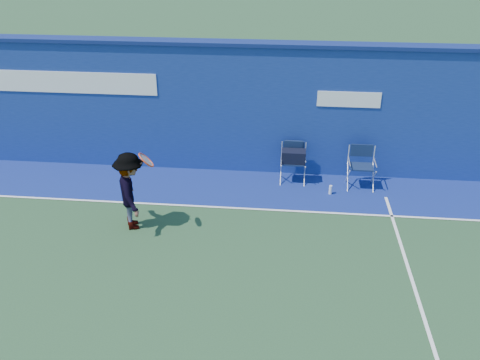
# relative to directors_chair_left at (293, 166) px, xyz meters

# --- Properties ---
(ground) EXTENTS (80.00, 80.00, 0.00)m
(ground) POSITION_rel_directors_chair_left_xyz_m (-2.44, -4.59, -0.39)
(ground) COLOR #254527
(ground) RESTS_ON ground
(stadium_wall) EXTENTS (24.00, 0.50, 3.08)m
(stadium_wall) POSITION_rel_directors_chair_left_xyz_m (-2.44, 0.61, 1.16)
(stadium_wall) COLOR navy
(stadium_wall) RESTS_ON ground
(out_of_bounds_strip) EXTENTS (24.00, 1.80, 0.01)m
(out_of_bounds_strip) POSITION_rel_directors_chair_left_xyz_m (-2.44, -0.49, -0.39)
(out_of_bounds_strip) COLOR navy
(out_of_bounds_strip) RESTS_ON ground
(court_lines) EXTENTS (24.00, 12.00, 0.01)m
(court_lines) POSITION_rel_directors_chair_left_xyz_m (-2.44, -3.99, -0.38)
(court_lines) COLOR white
(court_lines) RESTS_ON out_of_bounds_strip
(directors_chair_left) EXTENTS (0.55, 0.51, 0.93)m
(directors_chair_left) POSITION_rel_directors_chair_left_xyz_m (0.00, 0.00, 0.00)
(directors_chair_left) COLOR silver
(directors_chair_left) RESTS_ON ground
(directors_chair_right) EXTENTS (0.57, 0.51, 0.95)m
(directors_chair_right) POSITION_rel_directors_chair_left_xyz_m (1.53, -0.13, -0.09)
(directors_chair_right) COLOR silver
(directors_chair_right) RESTS_ON ground
(water_bottle) EXTENTS (0.07, 0.07, 0.21)m
(water_bottle) POSITION_rel_directors_chair_left_xyz_m (0.85, -0.55, -0.29)
(water_bottle) COLOR silver
(water_bottle) RESTS_ON ground
(tennis_player) EXTENTS (1.06, 1.17, 1.68)m
(tennis_player) POSITION_rel_directors_chair_left_xyz_m (-3.12, -2.28, 0.40)
(tennis_player) COLOR #EA4738
(tennis_player) RESTS_ON ground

